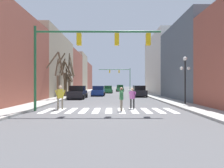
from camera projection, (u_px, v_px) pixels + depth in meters
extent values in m
plane|color=#4C4C4F|center=(110.00, 110.00, 13.14)|extent=(240.00, 240.00, 0.00)
cube|color=#9E9E99|center=(23.00, 109.00, 13.16)|extent=(2.07, 90.00, 0.15)
cube|color=#9E9E99|center=(197.00, 109.00, 13.11)|extent=(2.07, 90.00, 0.15)
cube|color=tan|center=(46.00, 66.00, 28.39)|extent=(6.00, 13.38, 9.88)
cube|color=#934C3D|center=(66.00, 72.00, 40.66)|extent=(6.00, 11.15, 9.41)
cube|color=tan|center=(76.00, 72.00, 50.91)|extent=(6.00, 9.36, 10.59)
cube|color=#934C3D|center=(82.00, 77.00, 62.20)|extent=(6.00, 13.22, 9.10)
cube|color=#515B66|center=(198.00, 62.00, 21.05)|extent=(6.00, 10.59, 9.18)
cube|color=beige|center=(168.00, 65.00, 32.62)|extent=(6.00, 12.55, 10.82)
cube|color=white|center=(48.00, 110.00, 12.67)|extent=(0.45, 2.60, 0.01)
cube|color=white|center=(60.00, 110.00, 12.67)|extent=(0.45, 2.60, 0.01)
cube|color=white|center=(72.00, 110.00, 12.67)|extent=(0.45, 2.60, 0.01)
cube|color=white|center=(85.00, 110.00, 12.66)|extent=(0.45, 2.60, 0.01)
cube|color=white|center=(97.00, 110.00, 12.66)|extent=(0.45, 2.60, 0.01)
cube|color=white|center=(110.00, 110.00, 12.66)|extent=(0.45, 2.60, 0.01)
cube|color=white|center=(122.00, 110.00, 12.65)|extent=(0.45, 2.60, 0.01)
cube|color=white|center=(134.00, 110.00, 12.65)|extent=(0.45, 2.60, 0.01)
cube|color=white|center=(147.00, 111.00, 12.65)|extent=(0.45, 2.60, 0.01)
cube|color=white|center=(159.00, 111.00, 12.64)|extent=(0.45, 2.60, 0.01)
cube|color=white|center=(172.00, 111.00, 12.64)|extent=(0.45, 2.60, 0.01)
cylinder|color=#236038|center=(36.00, 69.00, 12.49)|extent=(0.18, 0.18, 6.07)
cylinder|color=#236038|center=(99.00, 32.00, 12.48)|extent=(9.00, 0.14, 0.14)
cube|color=yellow|center=(80.00, 39.00, 12.48)|extent=(0.32, 0.28, 0.84)
cube|color=yellow|center=(117.00, 39.00, 12.47)|extent=(0.32, 0.28, 0.84)
cube|color=yellow|center=(149.00, 39.00, 12.46)|extent=(0.32, 0.28, 0.84)
cylinder|color=#236038|center=(131.00, 80.00, 48.83)|extent=(0.18, 0.18, 6.37)
cylinder|color=#236038|center=(115.00, 70.00, 48.85)|extent=(8.77, 0.14, 0.14)
cube|color=yellow|center=(120.00, 72.00, 48.85)|extent=(0.32, 0.28, 0.84)
cube|color=yellow|center=(110.00, 72.00, 48.86)|extent=(0.32, 0.28, 0.84)
cylinder|color=black|center=(186.00, 82.00, 15.74)|extent=(0.12, 0.12, 3.89)
sphere|color=white|center=(186.00, 59.00, 15.74)|extent=(0.36, 0.36, 0.36)
sphere|color=white|center=(182.00, 68.00, 15.74)|extent=(0.31, 0.31, 0.31)
sphere|color=white|center=(189.00, 68.00, 15.74)|extent=(0.31, 0.31, 0.31)
cube|color=navy|center=(99.00, 92.00, 28.90)|extent=(1.88, 4.44, 0.79)
cube|color=#0E1C46|center=(99.00, 88.00, 28.90)|extent=(1.73, 2.31, 0.65)
cylinder|color=black|center=(104.00, 94.00, 27.52)|extent=(0.22, 0.64, 0.64)
cylinder|color=black|center=(92.00, 94.00, 27.53)|extent=(0.22, 0.64, 0.64)
cylinder|color=black|center=(105.00, 93.00, 30.28)|extent=(0.22, 0.64, 0.64)
cylinder|color=black|center=(94.00, 93.00, 30.29)|extent=(0.22, 0.64, 0.64)
cube|color=#236B38|center=(109.00, 90.00, 38.05)|extent=(1.72, 4.57, 0.77)
cube|color=#133A1E|center=(109.00, 87.00, 38.05)|extent=(1.58, 2.38, 0.63)
cylinder|color=black|center=(113.00, 92.00, 36.63)|extent=(0.22, 0.64, 0.64)
cylinder|color=black|center=(105.00, 92.00, 36.64)|extent=(0.22, 0.64, 0.64)
cylinder|color=black|center=(113.00, 91.00, 39.46)|extent=(0.22, 0.64, 0.64)
cylinder|color=black|center=(105.00, 91.00, 39.47)|extent=(0.22, 0.64, 0.64)
cube|color=black|center=(140.00, 93.00, 26.97)|extent=(1.76, 4.54, 0.83)
cube|color=black|center=(140.00, 88.00, 26.97)|extent=(1.62, 2.36, 0.68)
cylinder|color=black|center=(133.00, 94.00, 28.38)|extent=(0.22, 0.64, 0.64)
cylinder|color=black|center=(144.00, 94.00, 28.37)|extent=(0.22, 0.64, 0.64)
cylinder|color=black|center=(135.00, 95.00, 25.57)|extent=(0.22, 0.64, 0.64)
cylinder|color=black|center=(147.00, 95.00, 25.56)|extent=(0.22, 0.64, 0.64)
cube|color=#236B38|center=(121.00, 89.00, 46.00)|extent=(1.74, 4.10, 0.85)
cube|color=#133A1E|center=(121.00, 86.00, 46.00)|extent=(1.61, 2.13, 0.69)
cylinder|color=black|center=(117.00, 90.00, 47.27)|extent=(0.22, 0.64, 0.64)
cylinder|color=black|center=(124.00, 90.00, 47.27)|extent=(0.22, 0.64, 0.64)
cylinder|color=black|center=(117.00, 90.00, 44.73)|extent=(0.22, 0.64, 0.64)
cylinder|color=black|center=(124.00, 90.00, 44.72)|extent=(0.22, 0.64, 0.64)
cube|color=black|center=(79.00, 94.00, 23.15)|extent=(1.93, 4.32, 0.84)
cube|color=black|center=(79.00, 88.00, 23.15)|extent=(1.77, 2.24, 0.69)
cylinder|color=black|center=(73.00, 95.00, 24.49)|extent=(0.22, 0.64, 0.64)
cylinder|color=black|center=(87.00, 95.00, 24.48)|extent=(0.22, 0.64, 0.64)
cylinder|color=black|center=(69.00, 97.00, 21.81)|extent=(0.22, 0.64, 0.64)
cylinder|color=black|center=(84.00, 97.00, 21.80)|extent=(0.22, 0.64, 0.64)
cylinder|color=#7A705B|center=(122.00, 105.00, 12.67)|extent=(0.12, 0.12, 0.80)
cylinder|color=#7A705B|center=(122.00, 105.00, 12.38)|extent=(0.12, 0.12, 0.80)
cube|color=#337542|center=(122.00, 95.00, 12.53)|extent=(0.27, 0.42, 0.63)
sphere|color=#8C664C|center=(122.00, 89.00, 12.53)|extent=(0.23, 0.23, 0.23)
cylinder|color=#337542|center=(122.00, 96.00, 12.75)|extent=(0.12, 0.28, 0.61)
cylinder|color=#337542|center=(123.00, 96.00, 12.30)|extent=(0.12, 0.28, 0.61)
cylinder|color=#7A705B|center=(63.00, 104.00, 13.34)|extent=(0.13, 0.13, 0.86)
cylinder|color=#7A705B|center=(59.00, 104.00, 13.23)|extent=(0.13, 0.13, 0.86)
cube|color=gold|center=(61.00, 94.00, 13.29)|extent=(0.48, 0.38, 0.67)
sphere|color=beige|center=(61.00, 87.00, 13.29)|extent=(0.24, 0.24, 0.24)
cylinder|color=gold|center=(64.00, 94.00, 13.38)|extent=(0.31, 0.20, 0.65)
cylinder|color=gold|center=(58.00, 94.00, 13.20)|extent=(0.31, 0.20, 0.65)
cylinder|color=black|center=(134.00, 104.00, 13.53)|extent=(0.11, 0.11, 0.77)
cylinder|color=black|center=(132.00, 104.00, 13.72)|extent=(0.11, 0.11, 0.77)
cube|color=#9E4C93|center=(133.00, 95.00, 13.62)|extent=(0.42, 0.41, 0.60)
sphere|color=tan|center=(133.00, 89.00, 13.62)|extent=(0.22, 0.22, 0.22)
cylinder|color=#9E4C93|center=(135.00, 96.00, 13.48)|extent=(0.25, 0.24, 0.58)
cylinder|color=#9E4C93|center=(131.00, 95.00, 13.77)|extent=(0.25, 0.24, 0.58)
cylinder|color=brown|center=(67.00, 88.00, 26.59)|extent=(0.29, 0.29, 2.36)
cylinder|color=brown|center=(67.00, 74.00, 26.99)|extent=(0.15, 0.95, 2.27)
cylinder|color=brown|center=(70.00, 78.00, 26.26)|extent=(1.18, 0.81, 1.51)
cylinder|color=brown|center=(70.00, 75.00, 27.31)|extent=(0.75, 1.59, 1.97)
cylinder|color=brown|center=(67.00, 75.00, 26.30)|extent=(0.44, 0.71, 1.74)
cylinder|color=brown|center=(68.00, 77.00, 26.39)|extent=(0.69, 0.50, 1.60)
cylinder|color=brown|center=(70.00, 85.00, 26.87)|extent=(0.41, 0.41, 3.33)
cylinder|color=brown|center=(70.00, 65.00, 26.18)|extent=(0.36, 1.55, 3.67)
cylinder|color=brown|center=(72.00, 70.00, 27.51)|extent=(0.49, 1.43, 2.47)
cylinder|color=brown|center=(73.00, 65.00, 25.88)|extent=(1.31, 2.18, 3.41)
cylinder|color=brown|center=(70.00, 70.00, 27.53)|extent=(0.66, 1.49, 2.07)
cylinder|color=brown|center=(66.00, 84.00, 26.19)|extent=(0.40, 0.40, 3.44)
cylinder|color=brown|center=(59.00, 63.00, 25.52)|extent=(1.68, 1.57, 3.31)
cylinder|color=brown|center=(69.00, 69.00, 26.91)|extent=(0.83, 1.62, 2.05)
cylinder|color=brown|center=(61.00, 68.00, 26.54)|extent=(1.84, 0.92, 2.65)
cylinder|color=brown|center=(64.00, 69.00, 26.41)|extent=(0.87, 0.64, 2.13)
cylinder|color=brown|center=(63.00, 66.00, 25.69)|extent=(0.60, 1.17, 2.27)
cylinder|color=brown|center=(59.00, 87.00, 21.05)|extent=(0.38, 0.38, 2.80)
cylinder|color=brown|center=(51.00, 64.00, 20.95)|extent=(2.13, 0.38, 2.98)
cylinder|color=brown|center=(62.00, 66.00, 21.76)|extent=(0.53, 1.61, 3.26)
cylinder|color=brown|center=(58.00, 68.00, 21.39)|extent=(0.75, 0.84, 2.09)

